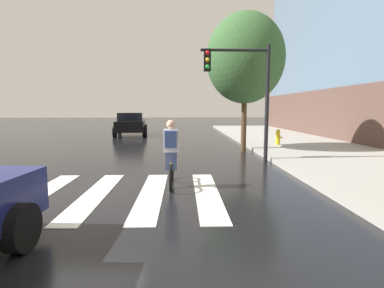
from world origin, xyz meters
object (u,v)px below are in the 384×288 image
(sedan_mid, at_px, (131,124))
(traffic_light_near, at_px, (245,83))
(cyclist, at_px, (171,154))
(fire_hydrant, at_px, (278,137))
(street_tree_near, at_px, (245,59))

(sedan_mid, relative_size, traffic_light_near, 1.19)
(cyclist, relative_size, fire_hydrant, 2.19)
(cyclist, bearing_deg, traffic_light_near, 53.26)
(sedan_mid, height_order, fire_hydrant, sedan_mid)
(fire_hydrant, distance_m, street_tree_near, 4.38)
(traffic_light_near, bearing_deg, fire_hydrant, 57.84)
(sedan_mid, relative_size, fire_hydrant, 6.40)
(fire_hydrant, relative_size, street_tree_near, 0.13)
(fire_hydrant, height_order, street_tree_near, street_tree_near)
(sedan_mid, bearing_deg, cyclist, -76.54)
(fire_hydrant, bearing_deg, sedan_mid, 139.88)
(sedan_mid, height_order, cyclist, cyclist)
(cyclist, xyz_separation_m, street_tree_near, (3.09, 6.22, 3.34))
(sedan_mid, distance_m, traffic_light_near, 13.12)
(traffic_light_near, relative_size, fire_hydrant, 5.38)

